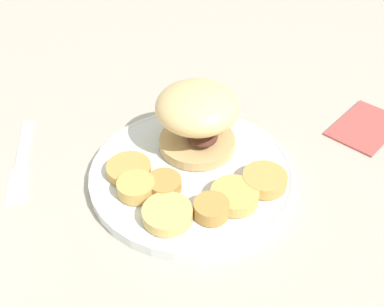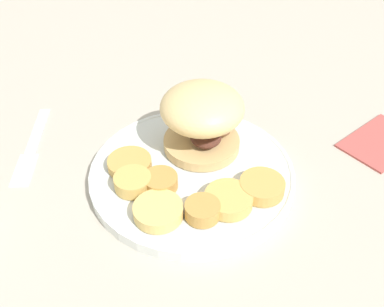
# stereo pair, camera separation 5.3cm
# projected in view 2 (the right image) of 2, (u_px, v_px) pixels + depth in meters

# --- Properties ---
(ground_plane) EXTENTS (4.00, 4.00, 0.00)m
(ground_plane) POSITION_uv_depth(u_px,v_px,m) (192.00, 178.00, 0.56)
(ground_plane) COLOR #B2A899
(dinner_plate) EXTENTS (0.25, 0.25, 0.02)m
(dinner_plate) POSITION_uv_depth(u_px,v_px,m) (192.00, 173.00, 0.55)
(dinner_plate) COLOR silver
(dinner_plate) RESTS_ON ground_plane
(sandwich) EXTENTS (0.12, 0.10, 0.09)m
(sandwich) POSITION_uv_depth(u_px,v_px,m) (206.00, 117.00, 0.55)
(sandwich) COLOR tan
(sandwich) RESTS_ON dinner_plate
(potato_round_0) EXTENTS (0.06, 0.06, 0.01)m
(potato_round_0) POSITION_uv_depth(u_px,v_px,m) (158.00, 211.00, 0.49)
(potato_round_0) COLOR #DBB766
(potato_round_0) RESTS_ON dinner_plate
(potato_round_1) EXTENTS (0.05, 0.05, 0.01)m
(potato_round_1) POSITION_uv_depth(u_px,v_px,m) (228.00, 200.00, 0.50)
(potato_round_1) COLOR tan
(potato_round_1) RESTS_ON dinner_plate
(potato_round_2) EXTENTS (0.04, 0.04, 0.02)m
(potato_round_2) POSITION_uv_depth(u_px,v_px,m) (161.00, 182.00, 0.52)
(potato_round_2) COLOR #BC8942
(potato_round_2) RESTS_ON dinner_plate
(potato_round_3) EXTENTS (0.04, 0.04, 0.02)m
(potato_round_3) POSITION_uv_depth(u_px,v_px,m) (202.00, 210.00, 0.49)
(potato_round_3) COLOR #BC8942
(potato_round_3) RESTS_ON dinner_plate
(potato_round_4) EXTENTS (0.05, 0.05, 0.01)m
(potato_round_4) POSITION_uv_depth(u_px,v_px,m) (130.00, 163.00, 0.55)
(potato_round_4) COLOR tan
(potato_round_4) RESTS_ON dinner_plate
(potato_round_5) EXTENTS (0.04, 0.04, 0.02)m
(potato_round_5) POSITION_uv_depth(u_px,v_px,m) (133.00, 182.00, 0.52)
(potato_round_5) COLOR tan
(potato_round_5) RESTS_ON dinner_plate
(potato_round_6) EXTENTS (0.05, 0.05, 0.02)m
(potato_round_6) POSITION_uv_depth(u_px,v_px,m) (262.00, 187.00, 0.52)
(potato_round_6) COLOR tan
(potato_round_6) RESTS_ON dinner_plate
(fork) EXTENTS (0.16, 0.07, 0.00)m
(fork) POSITION_uv_depth(u_px,v_px,m) (33.00, 145.00, 0.61)
(fork) COLOR silver
(fork) RESTS_ON ground_plane
(napkin) EXTENTS (0.13, 0.12, 0.01)m
(napkin) POSITION_uv_depth(u_px,v_px,m) (381.00, 141.00, 0.61)
(napkin) COLOR #B24C47
(napkin) RESTS_ON ground_plane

